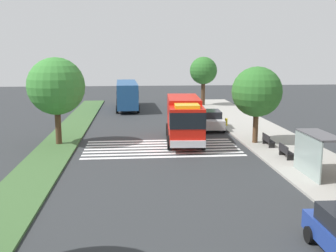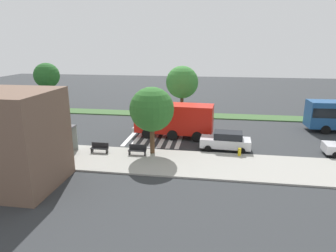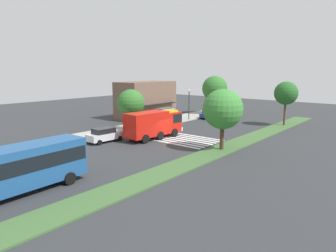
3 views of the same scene
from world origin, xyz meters
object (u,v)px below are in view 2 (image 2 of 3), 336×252
(fire_truck, at_px, (172,119))
(bench_near_shelter, at_px, (100,148))
(parked_car_mid, at_px, (226,141))
(street_lamp, at_px, (13,112))
(bus_stop_shelter, at_px, (57,132))
(median_tree_far_west, at_px, (182,82))
(fire_hydrant, at_px, (239,152))
(median_tree_west, at_px, (47,76))
(bench_west_of_shelter, at_px, (137,150))
(sidewalk_tree_west, at_px, (152,110))

(fire_truck, relative_size, bench_near_shelter, 5.40)
(parked_car_mid, distance_m, street_lamp, 20.71)
(bus_stop_shelter, distance_m, bench_near_shelter, 4.20)
(parked_car_mid, bearing_deg, fire_truck, -27.74)
(street_lamp, height_order, median_tree_far_west, median_tree_far_west)
(fire_hydrant, bearing_deg, fire_truck, -36.86)
(parked_car_mid, xyz_separation_m, median_tree_west, (25.68, -13.40, 4.33))
(fire_truck, bearing_deg, fire_hydrant, 146.86)
(street_lamp, bearing_deg, bench_west_of_shelter, 175.36)
(bench_near_shelter, distance_m, bench_west_of_shelter, 3.56)
(sidewalk_tree_west, bearing_deg, bus_stop_shelter, 4.19)
(street_lamp, bearing_deg, fire_hydrant, -179.74)
(fire_truck, distance_m, bench_near_shelter, 8.64)
(median_tree_far_west, distance_m, median_tree_west, 20.00)
(bench_near_shelter, bearing_deg, bench_west_of_shelter, 180.00)
(bench_west_of_shelter, bearing_deg, bus_stop_shelter, 0.19)
(fire_truck, xyz_separation_m, fire_hydrant, (-6.78, 5.09, -1.53))
(bench_near_shelter, height_order, median_tree_far_west, median_tree_far_west)
(bus_stop_shelter, bearing_deg, bench_near_shelter, -179.65)
(fire_truck, height_order, sidewalk_tree_west, sidewalk_tree_west)
(bus_stop_shelter, bearing_deg, median_tree_west, -57.85)
(bus_stop_shelter, relative_size, street_lamp, 0.65)
(street_lamp, bearing_deg, bus_stop_shelter, 168.23)
(bench_west_of_shelter, distance_m, fire_hydrant, 9.13)
(bus_stop_shelter, bearing_deg, median_tree_far_west, -121.07)
(bus_stop_shelter, relative_size, bench_near_shelter, 2.19)
(bench_west_of_shelter, relative_size, median_tree_far_west, 0.24)
(parked_car_mid, relative_size, sidewalk_tree_west, 0.79)
(bench_near_shelter, xyz_separation_m, median_tree_west, (14.21, -16.22, 4.66))
(street_lamp, xyz_separation_m, median_tree_far_west, (-14.80, -15.20, 1.30))
(parked_car_mid, bearing_deg, median_tree_far_west, -63.73)
(fire_truck, bearing_deg, median_tree_far_west, -86.02)
(bench_west_of_shelter, height_order, median_tree_far_west, median_tree_far_west)
(street_lamp, distance_m, median_tree_west, 16.17)
(bench_near_shelter, distance_m, median_tree_west, 22.06)
(median_tree_west, bearing_deg, parked_car_mid, 152.44)
(bench_west_of_shelter, bearing_deg, median_tree_far_west, -97.82)
(bus_stop_shelter, height_order, fire_hydrant, bus_stop_shelter)
(bench_west_of_shelter, bearing_deg, fire_hydrant, -172.95)
(fire_truck, height_order, bench_near_shelter, fire_truck)
(fire_truck, height_order, median_tree_west, median_tree_west)
(bus_stop_shelter, height_order, bench_near_shelter, bus_stop_shelter)
(fire_truck, distance_m, median_tree_west, 22.63)
(bus_stop_shelter, xyz_separation_m, median_tree_west, (10.21, -16.24, 3.36))
(bench_near_shelter, xyz_separation_m, bench_west_of_shelter, (-3.56, 0.00, 0.00))
(parked_car_mid, relative_size, street_lamp, 0.89)
(sidewalk_tree_west, distance_m, median_tree_far_west, 15.63)
(bus_stop_shelter, bearing_deg, fire_hydrant, -176.06)
(bench_west_of_shelter, relative_size, median_tree_west, 0.23)
(fire_hydrant, bearing_deg, sidewalk_tree_west, 3.66)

